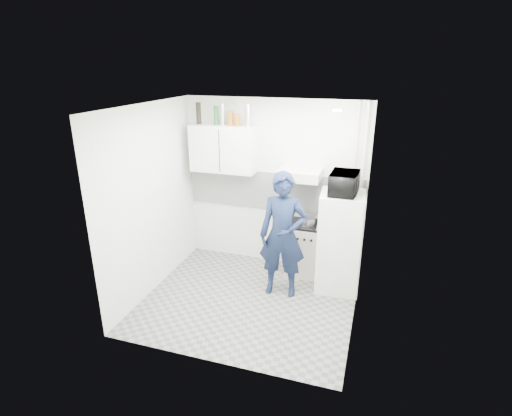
% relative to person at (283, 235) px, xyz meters
% --- Properties ---
extents(floor, '(2.80, 2.80, 0.00)m').
position_rel_person_xyz_m(floor, '(-0.37, -0.35, -0.88)').
color(floor, slate).
rests_on(floor, ground).
extents(ceiling, '(2.80, 2.80, 0.00)m').
position_rel_person_xyz_m(ceiling, '(-0.37, -0.35, 1.72)').
color(ceiling, white).
rests_on(ceiling, wall_back).
extents(wall_back, '(2.80, 0.00, 2.80)m').
position_rel_person_xyz_m(wall_back, '(-0.37, 0.90, 0.42)').
color(wall_back, beige).
rests_on(wall_back, floor).
extents(wall_left, '(0.00, 2.60, 2.60)m').
position_rel_person_xyz_m(wall_left, '(-1.77, -0.35, 0.42)').
color(wall_left, beige).
rests_on(wall_left, floor).
extents(wall_right, '(0.00, 2.60, 2.60)m').
position_rel_person_xyz_m(wall_right, '(1.03, -0.35, 0.42)').
color(wall_right, beige).
rests_on(wall_right, floor).
extents(person, '(0.68, 0.48, 1.76)m').
position_rel_person_xyz_m(person, '(0.00, 0.00, 0.00)').
color(person, '#111B35').
rests_on(person, floor).
extents(stove, '(0.49, 0.49, 0.79)m').
position_rel_person_xyz_m(stove, '(0.18, 0.65, -0.48)').
color(stove, beige).
rests_on(stove, floor).
extents(fridge, '(0.63, 0.63, 1.43)m').
position_rel_person_xyz_m(fridge, '(0.73, 0.37, -0.16)').
color(fridge, white).
rests_on(fridge, floor).
extents(stove_top, '(0.47, 0.47, 0.03)m').
position_rel_person_xyz_m(stove_top, '(0.18, 0.65, -0.07)').
color(stove_top, black).
rests_on(stove_top, stove).
extents(saucepan, '(0.20, 0.20, 0.11)m').
position_rel_person_xyz_m(saucepan, '(0.24, 0.61, -0.00)').
color(saucepan, silver).
rests_on(saucepan, stove_top).
extents(microwave, '(0.53, 0.37, 0.29)m').
position_rel_person_xyz_m(microwave, '(0.73, 0.37, 0.70)').
color(microwave, black).
rests_on(microwave, fridge).
extents(bottle_a, '(0.07, 0.07, 0.32)m').
position_rel_person_xyz_m(bottle_a, '(-1.51, 0.72, 1.48)').
color(bottle_a, black).
rests_on(bottle_a, upper_cabinet).
extents(bottle_c, '(0.07, 0.07, 0.28)m').
position_rel_person_xyz_m(bottle_c, '(-1.23, 0.72, 1.46)').
color(bottle_c, '#144C1E').
rests_on(bottle_c, upper_cabinet).
extents(bottle_d, '(0.07, 0.07, 0.31)m').
position_rel_person_xyz_m(bottle_d, '(-1.13, 0.72, 1.48)').
color(bottle_d, silver).
rests_on(bottle_d, upper_cabinet).
extents(canister_a, '(0.09, 0.09, 0.21)m').
position_rel_person_xyz_m(canister_a, '(-1.00, 0.72, 1.43)').
color(canister_a, brown).
rests_on(canister_a, upper_cabinet).
extents(canister_b, '(0.09, 0.09, 0.17)m').
position_rel_person_xyz_m(canister_b, '(-0.90, 0.72, 1.41)').
color(canister_b, brown).
rests_on(canister_b, upper_cabinet).
extents(bottle_e, '(0.08, 0.08, 0.32)m').
position_rel_person_xyz_m(bottle_e, '(-0.74, 0.72, 1.48)').
color(bottle_e, silver).
rests_on(bottle_e, upper_cabinet).
extents(upper_cabinet, '(1.00, 0.35, 0.70)m').
position_rel_person_xyz_m(upper_cabinet, '(-1.12, 0.72, 0.97)').
color(upper_cabinet, white).
rests_on(upper_cabinet, wall_back).
extents(range_hood, '(0.60, 0.50, 0.14)m').
position_rel_person_xyz_m(range_hood, '(0.08, 0.65, 0.69)').
color(range_hood, beige).
rests_on(range_hood, wall_back).
extents(backsplash, '(2.74, 0.03, 0.60)m').
position_rel_person_xyz_m(backsplash, '(-0.37, 0.88, 0.32)').
color(backsplash, white).
rests_on(backsplash, wall_back).
extents(pipe_a, '(0.05, 0.05, 2.60)m').
position_rel_person_xyz_m(pipe_a, '(0.93, 0.82, 0.42)').
color(pipe_a, beige).
rests_on(pipe_a, floor).
extents(pipe_b, '(0.04, 0.04, 2.60)m').
position_rel_person_xyz_m(pipe_b, '(0.81, 0.82, 0.42)').
color(pipe_b, beige).
rests_on(pipe_b, floor).
extents(ceiling_spot_fixture, '(0.10, 0.10, 0.02)m').
position_rel_person_xyz_m(ceiling_spot_fixture, '(0.63, -0.15, 1.69)').
color(ceiling_spot_fixture, white).
rests_on(ceiling_spot_fixture, ceiling).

